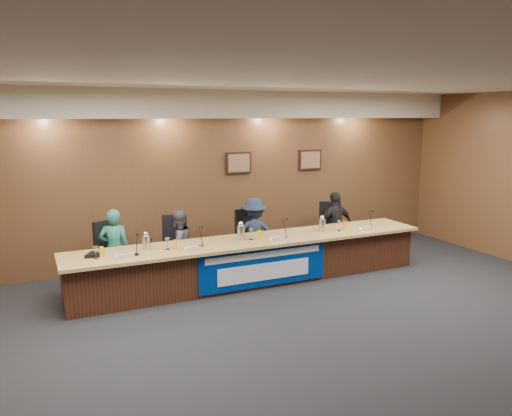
# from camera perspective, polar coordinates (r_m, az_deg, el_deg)

# --- Properties ---
(floor) EXTENTS (10.00, 10.00, 0.00)m
(floor) POSITION_cam_1_polar(r_m,az_deg,el_deg) (6.53, 8.79, -14.56)
(floor) COLOR black
(floor) RESTS_ON ground
(ceiling) EXTENTS (10.00, 8.00, 0.04)m
(ceiling) POSITION_cam_1_polar(r_m,az_deg,el_deg) (5.93, 9.69, 14.70)
(ceiling) COLOR silver
(ceiling) RESTS_ON wall_back
(wall_back) EXTENTS (10.00, 0.04, 3.20)m
(wall_back) POSITION_cam_1_polar(r_m,az_deg,el_deg) (9.56, -4.28, 3.59)
(wall_back) COLOR brown
(wall_back) RESTS_ON floor
(soffit) EXTENTS (10.00, 0.50, 0.50)m
(soffit) POSITION_cam_1_polar(r_m,az_deg,el_deg) (9.26, -3.85, 11.74)
(soffit) COLOR beige
(soffit) RESTS_ON wall_back
(dais_body) EXTENTS (6.00, 0.80, 0.70)m
(dais_body) POSITION_cam_1_polar(r_m,az_deg,el_deg) (8.37, -0.29, -6.15)
(dais_body) COLOR #3B1B0F
(dais_body) RESTS_ON floor
(dais_top) EXTENTS (6.10, 0.95, 0.05)m
(dais_top) POSITION_cam_1_polar(r_m,az_deg,el_deg) (8.22, -0.14, -3.74)
(dais_top) COLOR #AD8449
(dais_top) RESTS_ON dais_body
(banner) EXTENTS (2.20, 0.02, 0.65)m
(banner) POSITION_cam_1_polar(r_m,az_deg,el_deg) (8.00, 0.96, -6.72)
(banner) COLOR navy
(banner) RESTS_ON dais_body
(banner_text_upper) EXTENTS (2.00, 0.01, 0.10)m
(banner_text_upper) POSITION_cam_1_polar(r_m,az_deg,el_deg) (7.93, 1.00, -5.37)
(banner_text_upper) COLOR silver
(banner_text_upper) RESTS_ON banner
(banner_text_lower) EXTENTS (1.60, 0.01, 0.28)m
(banner_text_lower) POSITION_cam_1_polar(r_m,az_deg,el_deg) (8.01, 0.99, -7.29)
(banner_text_lower) COLOR silver
(banner_text_lower) RESTS_ON banner
(wall_photo_left) EXTENTS (0.52, 0.04, 0.42)m
(wall_photo_left) POSITION_cam_1_polar(r_m,az_deg,el_deg) (9.66, -2.01, 5.17)
(wall_photo_left) COLOR black
(wall_photo_left) RESTS_ON wall_back
(wall_photo_right) EXTENTS (0.52, 0.04, 0.42)m
(wall_photo_right) POSITION_cam_1_polar(r_m,az_deg,el_deg) (10.38, 6.20, 5.49)
(wall_photo_right) COLOR black
(wall_photo_right) RESTS_ON wall_back
(panelist_a) EXTENTS (0.54, 0.43, 1.31)m
(panelist_a) POSITION_cam_1_polar(r_m,az_deg,el_deg) (8.27, -15.87, -4.57)
(panelist_a) COLOR #1F6357
(panelist_a) RESTS_ON floor
(panelist_b) EXTENTS (0.71, 0.64, 1.21)m
(panelist_b) POSITION_cam_1_polar(r_m,az_deg,el_deg) (8.50, -8.87, -4.23)
(panelist_b) COLOR #4A494E
(panelist_b) RESTS_ON floor
(panelist_c) EXTENTS (0.95, 0.72, 1.31)m
(panelist_c) POSITION_cam_1_polar(r_m,az_deg,el_deg) (8.95, -0.20, -3.02)
(panelist_c) COLOR #182339
(panelist_c) RESTS_ON floor
(panelist_d) EXTENTS (0.79, 0.36, 1.31)m
(panelist_d) POSITION_cam_1_polar(r_m,az_deg,el_deg) (9.78, 9.05, -1.97)
(panelist_d) COLOR black
(panelist_d) RESTS_ON floor
(office_chair_a) EXTENTS (0.63, 0.63, 0.08)m
(office_chair_a) POSITION_cam_1_polar(r_m,az_deg,el_deg) (8.41, -15.92, -5.55)
(office_chair_a) COLOR black
(office_chair_a) RESTS_ON floor
(office_chair_b) EXTENTS (0.54, 0.54, 0.08)m
(office_chair_b) POSITION_cam_1_polar(r_m,az_deg,el_deg) (8.62, -9.03, -4.88)
(office_chair_b) COLOR black
(office_chair_b) RESTS_ON floor
(office_chair_c) EXTENTS (0.58, 0.58, 0.08)m
(office_chair_c) POSITION_cam_1_polar(r_m,az_deg,el_deg) (9.08, -0.46, -3.95)
(office_chair_c) COLOR black
(office_chair_c) RESTS_ON floor
(office_chair_d) EXTENTS (0.61, 0.61, 0.08)m
(office_chair_d) POSITION_cam_1_polar(r_m,az_deg,el_deg) (9.90, 8.70, -2.85)
(office_chair_d) COLOR black
(office_chair_d) RESTS_ON floor
(nameplate_a) EXTENTS (0.24, 0.08, 0.10)m
(nameplate_a) POSITION_cam_1_polar(r_m,az_deg,el_deg) (7.34, -14.68, -5.30)
(nameplate_a) COLOR white
(nameplate_a) RESTS_ON dais_top
(microphone_a) EXTENTS (0.07, 0.07, 0.02)m
(microphone_a) POSITION_cam_1_polar(r_m,az_deg,el_deg) (7.51, -13.49, -5.16)
(microphone_a) COLOR black
(microphone_a) RESTS_ON dais_top
(juice_glass_a) EXTENTS (0.06, 0.06, 0.15)m
(juice_glass_a) POSITION_cam_1_polar(r_m,az_deg,el_deg) (7.52, -17.25, -4.81)
(juice_glass_a) COLOR #FFA209
(juice_glass_a) RESTS_ON dais_top
(water_glass_a) EXTENTS (0.08, 0.08, 0.18)m
(water_glass_a) POSITION_cam_1_polar(r_m,az_deg,el_deg) (7.45, -17.85, -4.86)
(water_glass_a) COLOR silver
(water_glass_a) RESTS_ON dais_top
(nameplate_b) EXTENTS (0.24, 0.08, 0.10)m
(nameplate_b) POSITION_cam_1_polar(r_m,az_deg,el_deg) (7.55, -7.12, -4.58)
(nameplate_b) COLOR white
(nameplate_b) RESTS_ON dais_top
(microphone_b) EXTENTS (0.07, 0.07, 0.02)m
(microphone_b) POSITION_cam_1_polar(r_m,az_deg,el_deg) (7.82, -6.37, -4.30)
(microphone_b) COLOR black
(microphone_b) RESTS_ON dais_top
(juice_glass_b) EXTENTS (0.06, 0.06, 0.15)m
(juice_glass_b) POSITION_cam_1_polar(r_m,az_deg,el_deg) (7.66, -9.23, -4.18)
(juice_glass_b) COLOR #FFA209
(juice_glass_b) RESTS_ON dais_top
(water_glass_b) EXTENTS (0.08, 0.08, 0.18)m
(water_glass_b) POSITION_cam_1_polar(r_m,az_deg,el_deg) (7.69, -10.09, -4.04)
(water_glass_b) COLOR silver
(water_glass_b) RESTS_ON dais_top
(nameplate_c) EXTENTS (0.24, 0.08, 0.10)m
(nameplate_c) POSITION_cam_1_polar(r_m,az_deg,el_deg) (8.09, 2.56, -3.48)
(nameplate_c) COLOR white
(nameplate_c) RESTS_ON dais_top
(microphone_c) EXTENTS (0.07, 0.07, 0.02)m
(microphone_c) POSITION_cam_1_polar(r_m,az_deg,el_deg) (8.33, 3.18, -3.32)
(microphone_c) COLOR black
(microphone_c) RESTS_ON dais_top
(juice_glass_c) EXTENTS (0.06, 0.06, 0.15)m
(juice_glass_c) POSITION_cam_1_polar(r_m,az_deg,el_deg) (8.18, 0.38, -3.09)
(juice_glass_c) COLOR #FFA209
(juice_glass_c) RESTS_ON dais_top
(water_glass_c) EXTENTS (0.08, 0.08, 0.18)m
(water_glass_c) POSITION_cam_1_polar(r_m,az_deg,el_deg) (8.16, -0.56, -3.03)
(water_glass_c) COLOR silver
(water_glass_c) RESTS_ON dais_top
(nameplate_d) EXTENTS (0.24, 0.08, 0.10)m
(nameplate_d) POSITION_cam_1_polar(r_m,az_deg,el_deg) (9.01, 12.54, -2.26)
(nameplate_d) COLOR white
(nameplate_d) RESTS_ON dais_top
(microphone_d) EXTENTS (0.07, 0.07, 0.02)m
(microphone_d) POSITION_cam_1_polar(r_m,az_deg,el_deg) (9.24, 12.78, -2.19)
(microphone_d) COLOR black
(microphone_d) RESTS_ON dais_top
(juice_glass_d) EXTENTS (0.06, 0.06, 0.15)m
(juice_glass_d) POSITION_cam_1_polar(r_m,az_deg,el_deg) (9.03, 10.08, -1.95)
(juice_glass_d) COLOR #FFA209
(juice_glass_d) RESTS_ON dais_top
(water_glass_d) EXTENTS (0.08, 0.08, 0.18)m
(water_glass_d) POSITION_cam_1_polar(r_m,az_deg,el_deg) (8.91, 9.47, -2.01)
(water_glass_d) COLOR silver
(water_glass_d) RESTS_ON dais_top
(carafe_left) EXTENTS (0.12, 0.12, 0.23)m
(carafe_left) POSITION_cam_1_polar(r_m,az_deg,el_deg) (7.70, -12.47, -3.92)
(carafe_left) COLOR silver
(carafe_left) RESTS_ON dais_top
(carafe_mid) EXTENTS (0.13, 0.13, 0.25)m
(carafe_mid) POSITION_cam_1_polar(r_m,az_deg,el_deg) (8.12, -1.76, -2.84)
(carafe_mid) COLOR silver
(carafe_mid) RESTS_ON dais_top
(carafe_right) EXTENTS (0.12, 0.12, 0.22)m
(carafe_right) POSITION_cam_1_polar(r_m,az_deg,el_deg) (8.80, 7.54, -1.97)
(carafe_right) COLOR silver
(carafe_right) RESTS_ON dais_top
(speakerphone) EXTENTS (0.32, 0.32, 0.05)m
(speakerphone) POSITION_cam_1_polar(r_m,az_deg,el_deg) (7.60, -18.07, -5.10)
(speakerphone) COLOR black
(speakerphone) RESTS_ON dais_top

